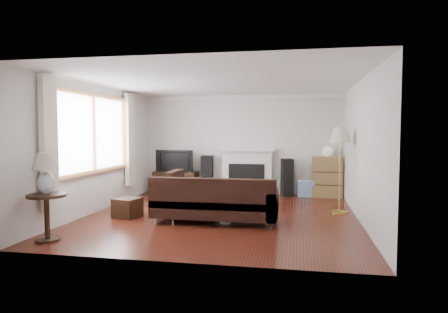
% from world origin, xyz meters
% --- Properties ---
extents(room, '(5.10, 5.60, 2.54)m').
position_xyz_m(room, '(0.00, 0.00, 1.25)').
color(room, '#47190F').
rests_on(room, ground).
extents(window, '(0.12, 2.74, 1.54)m').
position_xyz_m(window, '(-2.45, -0.20, 1.55)').
color(window, brown).
rests_on(window, room).
extents(curtain_near, '(0.10, 0.35, 2.10)m').
position_xyz_m(curtain_near, '(-2.40, -1.72, 1.40)').
color(curtain_near, silver).
rests_on(curtain_near, room).
extents(curtain_far, '(0.10, 0.35, 2.10)m').
position_xyz_m(curtain_far, '(-2.40, 1.32, 1.40)').
color(curtain_far, silver).
rests_on(curtain_far, room).
extents(fireplace, '(1.40, 0.26, 1.15)m').
position_xyz_m(fireplace, '(0.15, 2.64, 0.57)').
color(fireplace, white).
rests_on(fireplace, room).
extents(tv_stand, '(1.11, 0.50, 0.56)m').
position_xyz_m(tv_stand, '(-1.67, 2.47, 0.28)').
color(tv_stand, black).
rests_on(tv_stand, ground).
extents(television, '(0.97, 0.13, 0.56)m').
position_xyz_m(television, '(-1.67, 2.47, 0.83)').
color(television, black).
rests_on(television, tv_stand).
extents(speaker_left, '(0.28, 0.34, 0.97)m').
position_xyz_m(speaker_left, '(-0.86, 2.55, 0.49)').
color(speaker_left, black).
rests_on(speaker_left, ground).
extents(speaker_right, '(0.34, 0.37, 0.92)m').
position_xyz_m(speaker_right, '(1.16, 2.54, 0.46)').
color(speaker_right, black).
rests_on(speaker_right, ground).
extents(bookshelf, '(0.71, 0.34, 0.98)m').
position_xyz_m(bookshelf, '(2.11, 2.53, 0.49)').
color(bookshelf, olive).
rests_on(bookshelf, ground).
extents(globe_lamp, '(0.25, 0.25, 0.25)m').
position_xyz_m(globe_lamp, '(2.11, 2.53, 1.11)').
color(globe_lamp, white).
rests_on(globe_lamp, bookshelf).
extents(sectional_sofa, '(2.34, 1.71, 0.76)m').
position_xyz_m(sectional_sofa, '(0.01, -0.56, 0.38)').
color(sectional_sofa, black).
rests_on(sectional_sofa, ground).
extents(coffee_table, '(1.23, 0.83, 0.44)m').
position_xyz_m(coffee_table, '(0.13, 0.72, 0.22)').
color(coffee_table, '#986848').
rests_on(coffee_table, ground).
extents(footstool, '(0.52, 0.52, 0.36)m').
position_xyz_m(footstool, '(-1.67, -0.48, 0.18)').
color(footstool, black).
rests_on(footstool, ground).
extents(floor_lamp, '(0.48, 0.48, 1.67)m').
position_xyz_m(floor_lamp, '(2.22, 0.68, 0.84)').
color(floor_lamp, gold).
rests_on(floor_lamp, ground).
extents(side_table, '(0.55, 0.55, 0.69)m').
position_xyz_m(side_table, '(-2.15, -2.18, 0.34)').
color(side_table, black).
rests_on(side_table, ground).
extents(table_lamp, '(0.37, 0.37, 0.59)m').
position_xyz_m(table_lamp, '(-2.15, -2.18, 0.98)').
color(table_lamp, silver).
rests_on(table_lamp, side_table).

